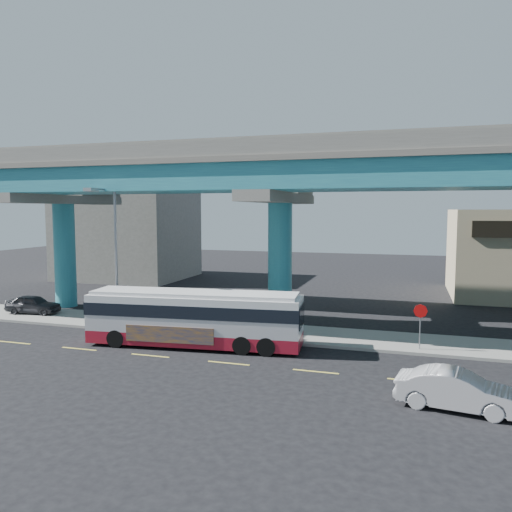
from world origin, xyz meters
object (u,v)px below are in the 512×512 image
(parked_car, at_px, (33,304))
(transit_bus, at_px, (195,316))
(street_lamp, at_px, (110,237))
(sedan, at_px, (457,390))
(stop_sign, at_px, (420,317))

(parked_car, bearing_deg, transit_bus, -112.02)
(transit_bus, bearing_deg, parked_car, 158.63)
(street_lamp, bearing_deg, parked_car, 163.62)
(sedan, height_order, stop_sign, stop_sign)
(transit_bus, height_order, sedan, transit_bus)
(transit_bus, xyz_separation_m, parked_car, (-13.30, 3.70, -0.79))
(parked_car, bearing_deg, sedan, -114.95)
(parked_car, relative_size, street_lamp, 0.45)
(sedan, distance_m, stop_sign, 7.22)
(stop_sign, bearing_deg, transit_bus, -148.01)
(sedan, bearing_deg, street_lamp, 79.70)
(parked_car, bearing_deg, stop_sign, -99.86)
(street_lamp, height_order, stop_sign, street_lamp)
(transit_bus, bearing_deg, stop_sign, 5.81)
(parked_car, bearing_deg, street_lamp, -112.86)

